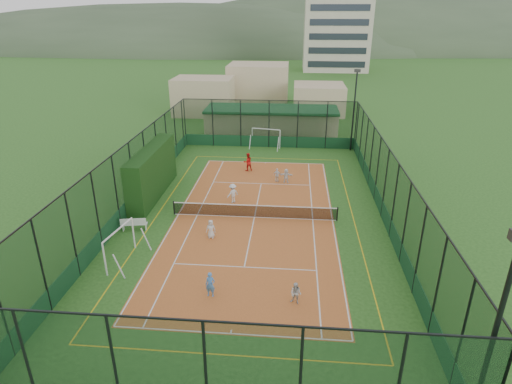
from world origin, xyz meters
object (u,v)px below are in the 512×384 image
futsal_goal_far (266,138)px  child_near_mid (210,285)px  white_bench (134,223)px  futsal_goal_near (120,246)px  clubhouse (271,121)px  child_near_left (211,229)px  child_far_right (277,175)px  child_far_back (286,176)px  child_near_right (296,293)px  child_far_left (233,193)px  apartment_tower (338,3)px  floodlight_ne (354,111)px  coach (248,162)px  floodlight_se (489,352)px

futsal_goal_far → child_near_mid: size_ratio=2.31×
white_bench → futsal_goal_near: (0.57, -3.81, 0.55)m
clubhouse → child_near_left: bearing=-95.7°
clubhouse → child_far_right: bearing=-85.0°
child_far_back → child_near_right: bearing=96.9°
futsal_goal_far → child_far_left: (-1.58, -14.32, -0.25)m
clubhouse → child_far_back: clubhouse is taller
child_far_right → child_far_back: (0.77, -0.11, 0.02)m
clubhouse → child_far_left: (-1.87, -19.59, -0.81)m
child_far_left → clubhouse: bearing=-139.2°
white_bench → apartment_tower: bearing=66.5°
floodlight_ne → child_near_right: floodlight_ne is taller
futsal_goal_near → futsal_goal_far: size_ratio=1.02×
futsal_goal_near → child_near_mid: futsal_goal_near is taller
apartment_tower → child_far_left: 82.03m
clubhouse → coach: (-1.47, -12.49, -0.73)m
child_far_back → futsal_goal_near: bearing=58.8°
futsal_goal_far → child_far_back: size_ratio=2.58×
floodlight_se → clubhouse: bearing=102.6°
futsal_goal_near → coach: futsal_goal_near is taller
child_near_mid → child_far_back: child_near_mid is taller
apartment_tower → child_near_right: (-9.07, -91.43, -14.40)m
child_near_left → coach: bearing=86.5°
futsal_goal_far → child_far_left: futsal_goal_far is taller
futsal_goal_far → child_far_back: bearing=-65.2°
child_near_left → futsal_goal_far: bearing=84.9°
futsal_goal_near → futsal_goal_far: futsal_goal_near is taller
floodlight_ne → futsal_goal_far: 9.42m
futsal_goal_far → child_near_mid: (-1.12, -25.92, -0.32)m
apartment_tower → coach: (-13.47, -72.49, -14.16)m
apartment_tower → futsal_goal_near: apartment_tower is taller
child_near_mid → child_far_left: size_ratio=0.90×
futsal_goal_near → child_near_mid: 6.47m
child_near_left → child_near_mid: size_ratio=0.91×
child_far_left → futsal_goal_near: bearing=14.8°
child_far_left → coach: size_ratio=0.90×
clubhouse → child_far_back: bearing=-82.2°
floodlight_se → futsal_goal_near: 19.11m
floodlight_ne → child_far_right: size_ratio=6.95×
child_far_left → child_far_back: bearing=-175.2°
child_far_back → floodlight_se: bearing=109.4°
floodlight_se → futsal_goal_far: 34.64m
apartment_tower → futsal_goal_far: bearing=-100.7°
floodlight_se → futsal_goal_far: bearing=104.9°
clubhouse → child_far_right: size_ratio=12.81×
futsal_goal_near → child_far_right: 15.85m
apartment_tower → child_far_left: apartment_tower is taller
apartment_tower → child_near_mid: size_ratio=22.10×
floodlight_ne → child_far_back: bearing=-123.8°
white_bench → child_far_back: (9.88, 9.42, 0.14)m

